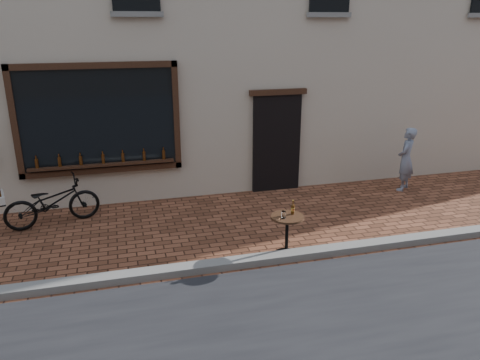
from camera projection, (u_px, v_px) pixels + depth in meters
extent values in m
plane|color=#4E2919|center=(232.00, 273.00, 7.29)|extent=(90.00, 90.00, 0.00)
cube|color=slate|center=(229.00, 264.00, 7.45)|extent=(90.00, 0.25, 0.12)
cube|color=black|center=(99.00, 119.00, 9.38)|extent=(3.00, 0.06, 2.00)
cube|color=black|center=(93.00, 65.00, 9.02)|extent=(3.24, 0.10, 0.12)
cube|color=black|center=(104.00, 170.00, 9.71)|extent=(3.24, 0.10, 0.12)
cube|color=black|center=(14.00, 124.00, 8.99)|extent=(0.12, 0.10, 2.24)
cube|color=black|center=(176.00, 116.00, 9.74)|extent=(0.12, 0.10, 2.24)
cube|color=black|center=(103.00, 165.00, 9.62)|extent=(2.90, 0.16, 0.05)
cube|color=black|center=(277.00, 143.00, 10.56)|extent=(1.10, 0.10, 2.20)
cube|color=black|center=(278.00, 92.00, 10.16)|extent=(1.30, 0.10, 0.12)
cylinder|color=#3D1C07|center=(37.00, 164.00, 9.28)|extent=(0.06, 0.06, 0.19)
cylinder|color=#3D1C07|center=(59.00, 162.00, 9.38)|extent=(0.06, 0.06, 0.19)
cylinder|color=#3D1C07|center=(81.00, 161.00, 9.48)|extent=(0.06, 0.06, 0.19)
cylinder|color=#3D1C07|center=(102.00, 159.00, 9.58)|extent=(0.06, 0.06, 0.19)
cylinder|color=#3D1C07|center=(123.00, 158.00, 9.68)|extent=(0.06, 0.06, 0.19)
cylinder|color=#3D1C07|center=(144.00, 156.00, 9.78)|extent=(0.06, 0.06, 0.19)
cylinder|color=#3D1C07|center=(164.00, 155.00, 9.89)|extent=(0.06, 0.06, 0.19)
imported|color=black|center=(52.00, 202.00, 8.90)|extent=(1.84, 1.03, 0.92)
cylinder|color=black|center=(286.00, 254.00, 7.85)|extent=(0.40, 0.40, 0.03)
cylinder|color=black|center=(287.00, 236.00, 7.74)|extent=(0.06, 0.06, 0.64)
cylinder|color=black|center=(287.00, 217.00, 7.63)|extent=(0.55, 0.55, 0.04)
cylinder|color=gold|center=(293.00, 209.00, 7.68)|extent=(0.06, 0.06, 0.06)
cylinder|color=white|center=(284.00, 215.00, 7.53)|extent=(0.07, 0.07, 0.12)
imported|color=slate|center=(406.00, 159.00, 10.67)|extent=(0.63, 0.61, 1.47)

